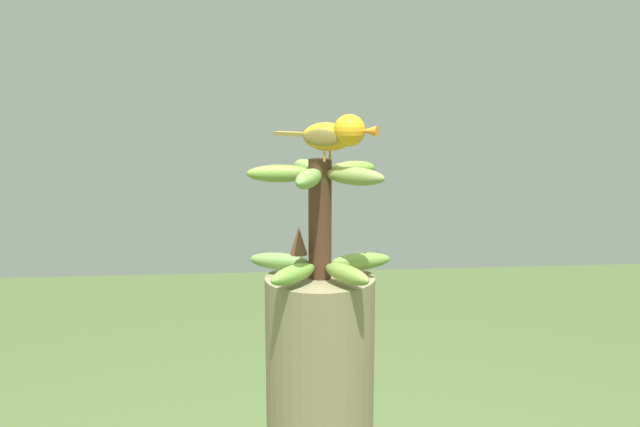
{
  "coord_description": "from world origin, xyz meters",
  "views": [
    {
      "loc": [
        0.13,
        1.52,
        1.53
      ],
      "look_at": [
        0.0,
        0.0,
        1.23
      ],
      "focal_mm": 41.69,
      "sensor_mm": 36.0,
      "label": 1
    }
  ],
  "objects": [
    {
      "name": "banana_bunch",
      "position": [
        0.0,
        -0.0,
        1.22
      ],
      "size": [
        0.32,
        0.31,
        0.25
      ],
      "color": "#4C2D1E",
      "rests_on": "banana_tree"
    },
    {
      "name": "perched_bird",
      "position": [
        -0.03,
        0.03,
        1.4
      ],
      "size": [
        0.21,
        0.13,
        0.1
      ],
      "color": "#C68933",
      "rests_on": "banana_bunch"
    }
  ]
}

